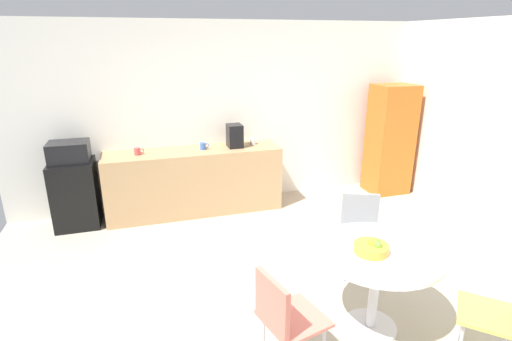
{
  "coord_description": "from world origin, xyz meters",
  "views": [
    {
      "loc": [
        -1.18,
        -2.59,
        2.36
      ],
      "look_at": [
        0.03,
        1.42,
        0.95
      ],
      "focal_mm": 27.73,
      "sensor_mm": 36.0,
      "label": 1
    }
  ],
  "objects_px": {
    "mug_green": "(253,141)",
    "coffee_maker": "(235,136)",
    "round_table": "(377,267)",
    "chair_yellow": "(507,309)",
    "mug_white": "(203,146)",
    "mug_red": "(137,151)",
    "mini_fridge": "(76,194)",
    "chair_coral": "(283,313)",
    "microwave": "(69,152)",
    "fruit_bowl": "(372,247)",
    "locker_cabinet": "(390,140)",
    "chair_gray": "(360,225)"
  },
  "relations": [
    {
      "from": "mug_white",
      "to": "mug_red",
      "type": "xyz_separation_m",
      "value": [
        -0.87,
        -0.01,
        0.0
      ]
    },
    {
      "from": "round_table",
      "to": "chair_coral",
      "type": "bearing_deg",
      "value": -165.99
    },
    {
      "from": "mug_white",
      "to": "mug_red",
      "type": "bearing_deg",
      "value": -179.16
    },
    {
      "from": "microwave",
      "to": "mug_red",
      "type": "bearing_deg",
      "value": -1.33
    },
    {
      "from": "coffee_maker",
      "to": "mug_white",
      "type": "bearing_deg",
      "value": -179.19
    },
    {
      "from": "mug_green",
      "to": "mug_red",
      "type": "height_order",
      "value": "same"
    },
    {
      "from": "fruit_bowl",
      "to": "mug_red",
      "type": "distance_m",
      "value": 3.33
    },
    {
      "from": "chair_gray",
      "to": "chair_yellow",
      "type": "bearing_deg",
      "value": -78.68
    },
    {
      "from": "mini_fridge",
      "to": "chair_coral",
      "type": "relative_size",
      "value": 1.05
    },
    {
      "from": "mug_red",
      "to": "chair_coral",
      "type": "bearing_deg",
      "value": -73.62
    },
    {
      "from": "locker_cabinet",
      "to": "fruit_bowl",
      "type": "height_order",
      "value": "locker_cabinet"
    },
    {
      "from": "microwave",
      "to": "fruit_bowl",
      "type": "xyz_separation_m",
      "value": [
        2.54,
        -2.87,
        -0.21
      ]
    },
    {
      "from": "round_table",
      "to": "coffee_maker",
      "type": "xyz_separation_m",
      "value": [
        -0.48,
        2.86,
        0.46
      ]
    },
    {
      "from": "chair_yellow",
      "to": "coffee_maker",
      "type": "relative_size",
      "value": 2.59
    },
    {
      "from": "mug_red",
      "to": "mug_white",
      "type": "bearing_deg",
      "value": 0.84
    },
    {
      "from": "chair_yellow",
      "to": "mug_white",
      "type": "distance_m",
      "value": 3.86
    },
    {
      "from": "mug_white",
      "to": "mug_green",
      "type": "xyz_separation_m",
      "value": [
        0.74,
        0.07,
        0.0
      ]
    },
    {
      "from": "microwave",
      "to": "locker_cabinet",
      "type": "height_order",
      "value": "locker_cabinet"
    },
    {
      "from": "fruit_bowl",
      "to": "mug_green",
      "type": "bearing_deg",
      "value": 92.26
    },
    {
      "from": "microwave",
      "to": "mug_white",
      "type": "xyz_separation_m",
      "value": [
        1.69,
        -0.01,
        -0.05
      ]
    },
    {
      "from": "chair_gray",
      "to": "mug_green",
      "type": "distance_m",
      "value": 2.19
    },
    {
      "from": "microwave",
      "to": "chair_yellow",
      "type": "distance_m",
      "value": 4.82
    },
    {
      "from": "locker_cabinet",
      "to": "mug_white",
      "type": "relative_size",
      "value": 13.16
    },
    {
      "from": "round_table",
      "to": "mini_fridge",
      "type": "bearing_deg",
      "value": 132.47
    },
    {
      "from": "mini_fridge",
      "to": "coffee_maker",
      "type": "bearing_deg",
      "value": 0.0
    },
    {
      "from": "microwave",
      "to": "mug_white",
      "type": "height_order",
      "value": "microwave"
    },
    {
      "from": "fruit_bowl",
      "to": "chair_yellow",
      "type": "bearing_deg",
      "value": -40.8
    },
    {
      "from": "locker_cabinet",
      "to": "chair_yellow",
      "type": "height_order",
      "value": "locker_cabinet"
    },
    {
      "from": "locker_cabinet",
      "to": "chair_yellow",
      "type": "distance_m",
      "value": 3.67
    },
    {
      "from": "chair_yellow",
      "to": "mug_red",
      "type": "distance_m",
      "value": 4.28
    },
    {
      "from": "mini_fridge",
      "to": "mug_green",
      "type": "relative_size",
      "value": 6.75
    },
    {
      "from": "round_table",
      "to": "mug_green",
      "type": "xyz_separation_m",
      "value": [
        -0.19,
        2.92,
        0.35
      ]
    },
    {
      "from": "chair_coral",
      "to": "fruit_bowl",
      "type": "distance_m",
      "value": 0.89
    },
    {
      "from": "chair_coral",
      "to": "mug_red",
      "type": "bearing_deg",
      "value": 106.38
    },
    {
      "from": "mini_fridge",
      "to": "chair_gray",
      "type": "xyz_separation_m",
      "value": [
        2.98,
        -2.01,
        0.09
      ]
    },
    {
      "from": "mug_green",
      "to": "chair_yellow",
      "type": "bearing_deg",
      "value": -76.63
    },
    {
      "from": "mini_fridge",
      "to": "chair_coral",
      "type": "xyz_separation_m",
      "value": [
        1.72,
        -3.08,
        0.09
      ]
    },
    {
      "from": "mug_red",
      "to": "coffee_maker",
      "type": "height_order",
      "value": "coffee_maker"
    },
    {
      "from": "chair_yellow",
      "to": "chair_coral",
      "type": "bearing_deg",
      "value": 164.85
    },
    {
      "from": "microwave",
      "to": "mug_green",
      "type": "relative_size",
      "value": 3.72
    },
    {
      "from": "chair_yellow",
      "to": "mug_green",
      "type": "relative_size",
      "value": 6.43
    },
    {
      "from": "chair_yellow",
      "to": "chair_gray",
      "type": "bearing_deg",
      "value": 101.32
    },
    {
      "from": "round_table",
      "to": "locker_cabinet",
      "type": "bearing_deg",
      "value": 54.17
    },
    {
      "from": "microwave",
      "to": "round_table",
      "type": "distance_m",
      "value": 3.89
    },
    {
      "from": "locker_cabinet",
      "to": "mug_green",
      "type": "height_order",
      "value": "locker_cabinet"
    },
    {
      "from": "mug_green",
      "to": "microwave",
      "type": "bearing_deg",
      "value": -178.41
    },
    {
      "from": "locker_cabinet",
      "to": "coffee_maker",
      "type": "distance_m",
      "value": 2.48
    },
    {
      "from": "mug_green",
      "to": "coffee_maker",
      "type": "bearing_deg",
      "value": -166.76
    },
    {
      "from": "mini_fridge",
      "to": "coffee_maker",
      "type": "relative_size",
      "value": 2.72
    },
    {
      "from": "mini_fridge",
      "to": "mug_white",
      "type": "height_order",
      "value": "mug_white"
    }
  ]
}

